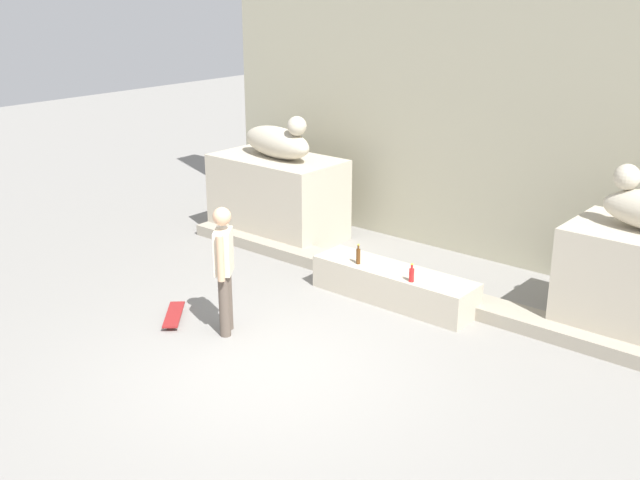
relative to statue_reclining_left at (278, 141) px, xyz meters
The scene contains 10 objects.
ground_plane 5.06m from the statue_reclining_left, 48.73° to the right, with size 40.00×40.00×0.00m, color gray.
facade_wall 3.74m from the statue_reclining_left, 26.28° to the left, with size 10.38×0.60×5.96m, color #A6A188.
pedestal_left 0.99m from the statue_reclining_left, behind, with size 2.24×1.29×1.40m, color #B7AD99.
statue_reclining_left is the anchor object (origin of this frame).
ledge_block 3.62m from the statue_reclining_left, 18.47° to the right, with size 2.43×0.65×0.47m, color #B7AD99.
skater 3.93m from the statue_reclining_left, 57.41° to the right, with size 0.38×0.45×1.67m.
skateboard 4.00m from the statue_reclining_left, 69.91° to the right, with size 0.69×0.72×0.08m.
bottle_brown 3.09m from the statue_reclining_left, 24.53° to the right, with size 0.06×0.06×0.29m.
bottle_red 3.96m from the statue_reclining_left, 19.62° to the right, with size 0.07×0.07×0.25m.
stair_step 3.59m from the statue_reclining_left, 11.84° to the right, with size 8.60×0.50×0.18m, color gray.
Camera 1 is at (5.52, -5.68, 4.33)m, focal length 42.71 mm.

